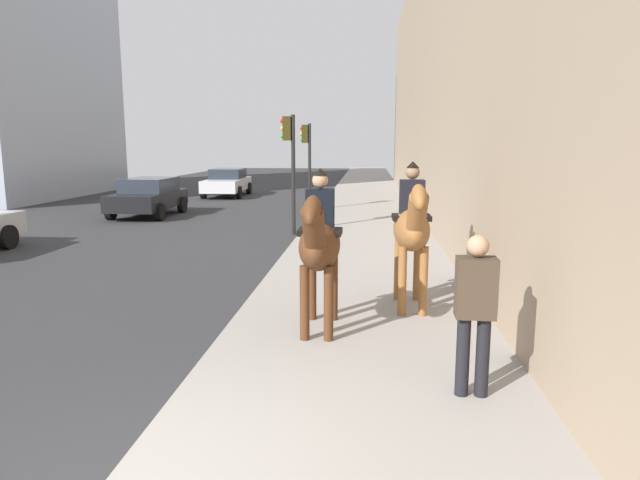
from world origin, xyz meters
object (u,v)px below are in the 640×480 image
Objects in this scene: pedestrian_greeting at (475,305)px; car_near_lane at (227,182)px; car_mid_lane at (148,196)px; traffic_light_near_curb at (290,155)px; mounted_horse_far at (412,227)px; traffic_light_far_curb at (307,153)px; mounted_horse_near at (319,243)px.

car_near_lane is at bearing 21.54° from pedestrian_greeting.
car_near_lane is at bearing 173.94° from car_mid_lane.
traffic_light_near_curb is (-12.32, -5.08, 1.66)m from car_near_lane.
traffic_light_near_curb is at bearing 18.79° from pedestrian_greeting.
traffic_light_far_curb reaches higher than mounted_horse_far.
mounted_horse_far is 0.65× the size of traffic_light_near_curb.
car_near_lane and car_mid_lane have the same top height.
pedestrian_greeting is 0.48× the size of traffic_light_near_curb.
pedestrian_greeting is at bearing 6.50° from mounted_horse_far.
car_near_lane is (23.37, 8.51, -0.35)m from pedestrian_greeting.
mounted_horse_near is 0.58× the size of car_mid_lane.
mounted_horse_far is 14.92m from car_mid_lane.
mounted_horse_far is at bearing -159.17° from traffic_light_near_curb.
pedestrian_greeting is at bearing -167.99° from traffic_light_far_curb.
mounted_horse_near is at bearing -169.65° from traffic_light_near_curb.
traffic_light_near_curb reaches higher than pedestrian_greeting.
mounted_horse_near is 22.52m from car_near_lane.
traffic_light_far_curb is at bearing 13.54° from pedestrian_greeting.
mounted_horse_far is at bearing 37.51° from car_mid_lane.
mounted_horse_far is at bearing 9.11° from pedestrian_greeting.
mounted_horse_far is 3.16m from pedestrian_greeting.
pedestrian_greeting is (-3.11, -0.41, -0.33)m from mounted_horse_far.
traffic_light_near_curb is at bearing 20.42° from car_near_lane.
traffic_light_far_curb is at bearing -168.06° from mounted_horse_far.
car_mid_lane is 1.10× the size of traffic_light_near_curb.
car_mid_lane is at bearing 104.91° from traffic_light_far_curb.
mounted_horse_near is 9.36m from traffic_light_near_curb.
traffic_light_far_curb is (-6.81, -4.99, 1.62)m from car_near_lane.
mounted_horse_near is at bearing 44.42° from pedestrian_greeting.
car_near_lane is at bearing -161.99° from mounted_horse_near.
traffic_light_near_curb reaches higher than mounted_horse_far.
car_near_lane is (21.47, 6.75, -0.63)m from mounted_horse_near.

